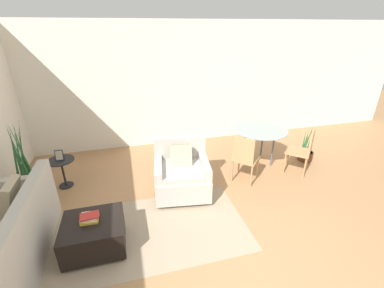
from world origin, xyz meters
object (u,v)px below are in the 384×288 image
(potted_plant, at_px, (27,178))
(picture_frame, at_px, (59,155))
(book_stack, at_px, (89,218))
(potted_plant_small, at_px, (306,152))
(ottoman, at_px, (94,234))
(dining_chair_near_right, at_px, (304,149))
(dining_chair_near_left, at_px, (245,156))
(armchair, at_px, (182,174))
(tv_remote_primary, at_px, (88,214))
(couch, at_px, (4,248))
(dining_table, at_px, (260,133))
(side_table, at_px, (62,168))

(potted_plant, bearing_deg, picture_frame, 8.17)
(book_stack, bearing_deg, potted_plant_small, 17.55)
(ottoman, bearing_deg, dining_chair_near_right, 14.28)
(dining_chair_near_left, distance_m, dining_chair_near_right, 1.21)
(armchair, distance_m, tv_remote_primary, 1.58)
(couch, relative_size, tv_remote_primary, 13.92)
(book_stack, relative_size, potted_plant_small, 0.30)
(armchair, xyz_separation_m, ottoman, (-1.34, -0.89, -0.13))
(tv_remote_primary, relative_size, dining_chair_near_right, 0.16)
(potted_plant, height_order, dining_chair_near_left, potted_plant)
(tv_remote_primary, xyz_separation_m, potted_plant, (-1.10, 1.39, -0.13))
(ottoman, distance_m, book_stack, 0.23)
(dining_chair_near_right, bearing_deg, ottoman, -165.72)
(ottoman, xyz_separation_m, picture_frame, (-0.62, 1.63, 0.39))
(armchair, height_order, potted_plant, potted_plant)
(picture_frame, bearing_deg, potted_plant, -171.83)
(potted_plant, distance_m, dining_chair_near_left, 3.71)
(book_stack, xyz_separation_m, dining_chair_near_right, (3.73, 0.90, 0.06))
(book_stack, distance_m, dining_table, 3.47)
(book_stack, xyz_separation_m, dining_chair_near_left, (2.52, 0.90, 0.06))
(armchair, xyz_separation_m, dining_chair_near_left, (1.16, 0.05, 0.16))
(ottoman, xyz_separation_m, side_table, (-0.62, 1.63, 0.14))
(ottoman, distance_m, dining_chair_near_left, 2.68)
(side_table, relative_size, picture_frame, 2.88)
(ottoman, relative_size, dining_chair_near_right, 0.82)
(couch, height_order, side_table, couch)
(potted_plant, xyz_separation_m, picture_frame, (0.54, 0.08, 0.32))
(dining_table, relative_size, potted_plant_small, 1.35)
(dining_chair_near_right, xyz_separation_m, potted_plant_small, (0.43, 0.42, -0.32))
(dining_chair_near_left, distance_m, potted_plant_small, 1.73)
(picture_frame, xyz_separation_m, dining_chair_near_right, (4.33, -0.69, -0.10))
(potted_plant, distance_m, potted_plant_small, 5.30)
(side_table, bearing_deg, dining_chair_near_right, -9.00)
(couch, relative_size, potted_plant_small, 2.48)
(dining_table, bearing_deg, tv_remote_primary, -156.19)
(book_stack, distance_m, potted_plant_small, 4.37)
(couch, bearing_deg, potted_plant_small, 15.49)
(dining_table, xyz_separation_m, potted_plant_small, (1.04, -0.19, -0.45))
(side_table, xyz_separation_m, potted_plant_small, (4.76, -0.26, -0.17))
(armchair, relative_size, potted_plant, 0.74)
(ottoman, xyz_separation_m, dining_table, (3.10, 1.55, 0.42))
(potted_plant, height_order, potted_plant_small, potted_plant)
(book_stack, height_order, dining_table, dining_table)
(side_table, relative_size, dining_chair_near_left, 0.58)
(armchair, height_order, dining_chair_near_left, armchair)
(potted_plant_small, bearing_deg, dining_table, 169.89)
(tv_remote_primary, bearing_deg, dining_table, 23.81)
(ottoman, bearing_deg, picture_frame, 110.87)
(dining_chair_near_right, bearing_deg, picture_frame, 171.00)
(armchair, height_order, dining_chair_near_right, armchair)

